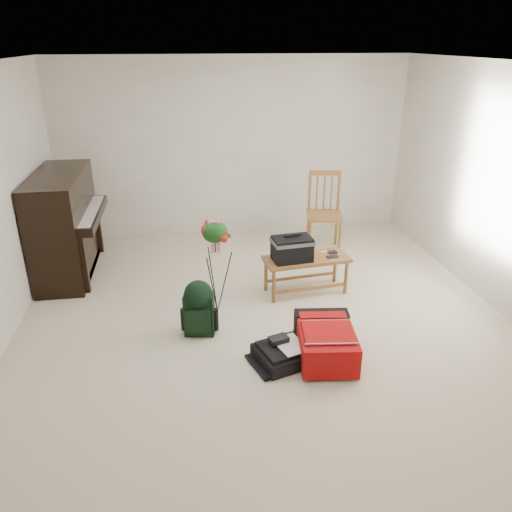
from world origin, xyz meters
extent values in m
cube|color=beige|center=(0.00, 0.00, 0.00)|extent=(5.00, 5.50, 0.01)
cube|color=white|center=(0.00, 0.00, 2.50)|extent=(5.00, 5.50, 0.01)
cube|color=silver|center=(0.00, 2.75, 1.25)|extent=(5.00, 0.04, 2.50)
cube|color=black|center=(-2.20, 1.60, 0.62)|extent=(0.55, 1.50, 1.25)
cube|color=black|center=(-1.90, 1.60, 0.73)|extent=(0.28, 1.30, 0.10)
cube|color=white|center=(-1.90, 1.60, 0.78)|extent=(0.22, 1.20, 0.02)
cube|color=black|center=(-2.15, 1.60, 0.05)|extent=(0.45, 1.30, 0.10)
cube|color=olive|center=(0.57, 0.62, 0.41)|extent=(0.99, 0.49, 0.04)
cylinder|color=olive|center=(0.14, 0.47, 0.20)|extent=(0.04, 0.04, 0.39)
cylinder|color=olive|center=(0.14, 0.77, 0.20)|extent=(0.04, 0.04, 0.39)
cylinder|color=olive|center=(1.00, 0.47, 0.20)|extent=(0.04, 0.04, 0.39)
cylinder|color=olive|center=(1.00, 0.77, 0.20)|extent=(0.04, 0.04, 0.39)
cube|color=olive|center=(1.11, 1.80, 0.49)|extent=(0.54, 0.54, 0.04)
cylinder|color=olive|center=(0.91, 1.60, 0.24)|extent=(0.04, 0.04, 0.47)
cylinder|color=olive|center=(0.91, 2.00, 0.24)|extent=(0.04, 0.04, 0.47)
cylinder|color=olive|center=(1.31, 1.60, 0.24)|extent=(0.04, 0.04, 0.47)
cylinder|color=olive|center=(1.31, 2.00, 0.24)|extent=(0.04, 0.04, 0.47)
cube|color=olive|center=(1.11, 2.00, 1.03)|extent=(0.42, 0.12, 0.07)
cylinder|color=olive|center=(0.91, 2.00, 0.77)|extent=(0.04, 0.04, 0.57)
cylinder|color=olive|center=(1.31, 2.00, 0.77)|extent=(0.04, 0.04, 0.57)
cube|color=#B80710|center=(0.44, -0.67, 0.16)|extent=(0.57, 0.78, 0.28)
cube|color=black|center=(0.44, -0.39, 0.16)|extent=(0.53, 0.23, 0.30)
cube|color=#B80710|center=(0.44, -0.72, 0.31)|extent=(0.49, 0.47, 0.02)
cube|color=silver|center=(0.44, -0.93, 0.32)|extent=(0.46, 0.07, 0.01)
cube|color=black|center=(0.08, -0.66, 0.06)|extent=(0.64, 0.57, 0.13)
cube|color=black|center=(0.08, -0.66, 0.14)|extent=(0.56, 0.49, 0.03)
cube|color=white|center=(0.11, -0.68, 0.17)|extent=(0.32, 0.38, 0.01)
cube|color=black|center=(0.03, -0.59, 0.20)|extent=(0.20, 0.15, 0.05)
cube|color=black|center=(-0.67, -0.08, 0.22)|extent=(0.31, 0.22, 0.43)
cube|color=black|center=(-0.67, -0.19, 0.19)|extent=(0.24, 0.09, 0.25)
sphere|color=black|center=(-0.67, -0.08, 0.43)|extent=(0.28, 0.28, 0.28)
cube|color=black|center=(-0.74, 0.02, 0.21)|extent=(0.04, 0.04, 0.38)
cube|color=black|center=(-0.61, 0.02, 0.21)|extent=(0.04, 0.04, 0.38)
cylinder|color=black|center=(-0.47, 0.32, 0.83)|extent=(0.01, 0.01, 0.28)
ellipsoid|color=#194F18|center=(-0.47, 0.32, 0.92)|extent=(0.26, 0.18, 0.24)
cube|color=red|center=(-0.47, 0.30, 1.00)|extent=(0.13, 0.05, 0.07)
camera|label=1|loc=(-0.77, -4.36, 2.70)|focal=35.00mm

